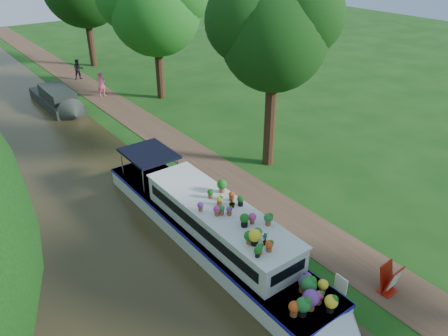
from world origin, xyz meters
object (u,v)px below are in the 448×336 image
(plant_boat, at_px, (220,231))
(pedestrian_pink, at_px, (101,84))
(sandwich_board, at_px, (390,280))
(pedestrian_dark, at_px, (79,69))
(second_boat, at_px, (58,99))

(plant_boat, distance_m, pedestrian_pink, 19.07)
(sandwich_board, relative_size, pedestrian_dark, 0.65)
(plant_boat, distance_m, pedestrian_dark, 24.01)
(pedestrian_dark, bearing_deg, sandwich_board, -85.91)
(plant_boat, xyz_separation_m, second_boat, (0.29, 18.57, -0.33))
(sandwich_board, height_order, pedestrian_dark, pedestrian_dark)
(sandwich_board, bearing_deg, second_boat, 94.85)
(second_boat, distance_m, pedestrian_pink, 3.22)
(plant_boat, relative_size, pedestrian_pink, 7.62)
(plant_boat, relative_size, pedestrian_dark, 8.51)
(plant_boat, xyz_separation_m, pedestrian_pink, (3.49, 18.75, 0.06))
(pedestrian_pink, bearing_deg, sandwich_board, -99.36)
(second_boat, height_order, sandwich_board, second_boat)
(sandwich_board, distance_m, pedestrian_pink, 23.78)
(second_boat, height_order, pedestrian_pink, pedestrian_pink)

